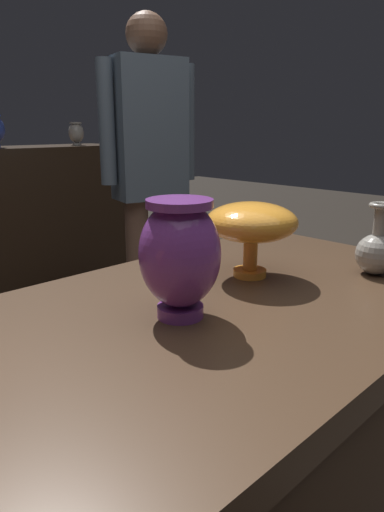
# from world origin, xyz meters

# --- Properties ---
(display_plinth) EXTENTS (1.20, 0.64, 0.80)m
(display_plinth) POSITION_xyz_m (0.00, 0.00, 0.40)
(display_plinth) COLOR #422D1E
(display_plinth) RESTS_ON ground_plane
(vase_centerpiece) EXTENTS (0.13, 0.13, 0.20)m
(vase_centerpiece) POSITION_xyz_m (-0.05, -0.00, 0.91)
(vase_centerpiece) COLOR #7A388E
(vase_centerpiece) RESTS_ON display_plinth
(vase_tall_behind) EXTENTS (0.19, 0.19, 0.16)m
(vase_tall_behind) POSITION_xyz_m (0.20, 0.05, 0.91)
(vase_tall_behind) COLOR orange
(vase_tall_behind) RESTS_ON display_plinth
(vase_right_accent) EXTENTS (0.09, 0.09, 0.15)m
(vase_right_accent) POSITION_xyz_m (0.40, -0.12, 0.85)
(vase_right_accent) COLOR gray
(vase_right_accent) RESTS_ON display_plinth
(shelf_vase_far_right) EXTENTS (0.10, 0.10, 0.14)m
(shelf_vase_far_right) POSITION_xyz_m (1.04, 2.15, 1.07)
(shelf_vase_far_right) COLOR gray
(shelf_vase_far_right) RESTS_ON back_display_shelf
(visitor_near_right) EXTENTS (0.46, 0.25, 1.58)m
(visitor_near_right) POSITION_xyz_m (0.83, 1.16, 0.93)
(visitor_near_right) COLOR brown
(visitor_near_right) RESTS_ON ground_plane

